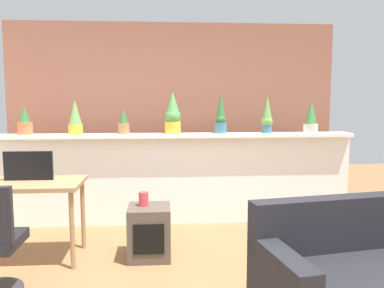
{
  "coord_description": "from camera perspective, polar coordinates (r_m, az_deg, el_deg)",
  "views": [
    {
      "loc": [
        -0.15,
        -2.83,
        1.54
      ],
      "look_at": [
        0.15,
        1.1,
        1.07
      ],
      "focal_mm": 37.75,
      "sensor_mm": 36.0,
      "label": 1
    }
  ],
  "objects": [
    {
      "name": "plant_shelf",
      "position": [
        4.82,
        -2.5,
        1.21
      ],
      "size": [
        4.3,
        0.28,
        0.04
      ],
      "primitive_type": "cube",
      "color": "white",
      "rests_on": "divider_wall"
    },
    {
      "name": "potted_plant_6",
      "position": [
        5.09,
        16.45,
        3.53
      ],
      "size": [
        0.17,
        0.17,
        0.4
      ],
      "color": "silver",
      "rests_on": "plant_shelf"
    },
    {
      "name": "vase_on_shelf",
      "position": [
        3.91,
        -6.86,
        -7.7
      ],
      "size": [
        0.09,
        0.09,
        0.13
      ],
      "primitive_type": "cylinder",
      "color": "#CC3D47",
      "rests_on": "side_cube_shelf"
    },
    {
      "name": "side_cube_shelf",
      "position": [
        3.97,
        -6.04,
        -12.28
      ],
      "size": [
        0.4,
        0.41,
        0.5
      ],
      "color": "#4C4238",
      "rests_on": "ground"
    },
    {
      "name": "potted_plant_2",
      "position": [
        4.85,
        -9.64,
        2.97
      ],
      "size": [
        0.13,
        0.13,
        0.31
      ],
      "color": "#C66B42",
      "rests_on": "plant_shelf"
    },
    {
      "name": "divider_wall",
      "position": [
        4.94,
        -2.48,
        -5.09
      ],
      "size": [
        4.3,
        0.16,
        1.06
      ],
      "primitive_type": "cube",
      "color": "white",
      "rests_on": "ground"
    },
    {
      "name": "potted_plant_1",
      "position": [
        4.92,
        -16.17,
        3.6
      ],
      "size": [
        0.16,
        0.16,
        0.4
      ],
      "color": "gold",
      "rests_on": "plant_shelf"
    },
    {
      "name": "potted_plant_0",
      "position": [
        5.06,
        -22.54,
        2.78
      ],
      "size": [
        0.17,
        0.17,
        0.34
      ],
      "color": "#C66B42",
      "rests_on": "plant_shelf"
    },
    {
      "name": "desk",
      "position": [
        4.1,
        -22.86,
        -6.11
      ],
      "size": [
        1.1,
        0.6,
        0.75
      ],
      "color": "#99754C",
      "rests_on": "ground"
    },
    {
      "name": "tv_monitor",
      "position": [
        4.12,
        -22.11,
        -2.87
      ],
      "size": [
        0.45,
        0.04,
        0.28
      ],
      "primitive_type": "cube",
      "color": "black",
      "rests_on": "desk"
    },
    {
      "name": "brick_wall_behind",
      "position": [
        5.44,
        -2.73,
        3.66
      ],
      "size": [
        4.3,
        0.1,
        2.5
      ],
      "primitive_type": "cube",
      "color": "#935B47",
      "rests_on": "ground"
    },
    {
      "name": "potted_plant_5",
      "position": [
        4.95,
        10.56,
        3.94
      ],
      "size": [
        0.14,
        0.14,
        0.45
      ],
      "color": "#386B84",
      "rests_on": "plant_shelf"
    },
    {
      "name": "couch",
      "position": [
        3.22,
        23.68,
        -16.8
      ],
      "size": [
        1.67,
        1.01,
        0.8
      ],
      "color": "black",
      "rests_on": "ground"
    },
    {
      "name": "potted_plant_3",
      "position": [
        4.82,
        -2.75,
        4.19
      ],
      "size": [
        0.19,
        0.19,
        0.5
      ],
      "color": "gold",
      "rests_on": "plant_shelf"
    },
    {
      "name": "potted_plant_4",
      "position": [
        4.88,
        4.07,
        3.91
      ],
      "size": [
        0.14,
        0.14,
        0.5
      ],
      "color": "#386B84",
      "rests_on": "plant_shelf"
    }
  ]
}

